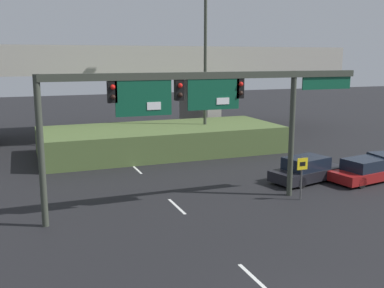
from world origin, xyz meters
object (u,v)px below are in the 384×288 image
(speed_limit_sign, at_px, (302,172))
(parked_sedan_mid_right, at_px, (366,171))
(signal_gantry, at_px, (200,99))
(parked_sedan_near_right, at_px, (307,170))
(highway_light_pole_near, at_px, (205,46))

(speed_limit_sign, xyz_separation_m, parked_sedan_mid_right, (5.55, 1.58, -0.83))
(signal_gantry, xyz_separation_m, parked_sedan_mid_right, (10.74, 0.72, -4.61))
(signal_gantry, bearing_deg, speed_limit_sign, -9.42)
(speed_limit_sign, xyz_separation_m, parked_sedan_near_right, (2.39, 2.86, -0.79))
(speed_limit_sign, distance_m, parked_sedan_near_right, 3.81)
(speed_limit_sign, relative_size, highway_light_pole_near, 0.15)
(signal_gantry, relative_size, highway_light_pole_near, 1.05)
(speed_limit_sign, height_order, parked_sedan_near_right, speed_limit_sign)
(signal_gantry, relative_size, parked_sedan_near_right, 3.18)
(speed_limit_sign, bearing_deg, parked_sedan_near_right, 50.07)
(parked_sedan_near_right, height_order, parked_sedan_mid_right, parked_sedan_near_right)
(highway_light_pole_near, relative_size, parked_sedan_mid_right, 3.16)
(parked_sedan_near_right, relative_size, parked_sedan_mid_right, 1.05)
(highway_light_pole_near, bearing_deg, parked_sedan_near_right, -79.75)
(speed_limit_sign, distance_m, parked_sedan_mid_right, 5.83)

